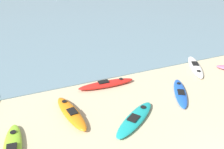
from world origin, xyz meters
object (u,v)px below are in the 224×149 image
at_px(kayak_on_sand_3, 180,93).
at_px(kayak_on_sand_6, 12,149).
at_px(kayak_on_sand_1, 106,84).
at_px(kayak_on_sand_5, 195,67).
at_px(kayak_on_sand_0, 71,113).
at_px(kayak_on_sand_7, 135,119).

distance_m(kayak_on_sand_3, kayak_on_sand_6, 8.77).
height_order(kayak_on_sand_3, kayak_on_sand_6, kayak_on_sand_6).
bearing_deg(kayak_on_sand_1, kayak_on_sand_6, -148.15).
bearing_deg(kayak_on_sand_5, kayak_on_sand_0, -168.00).
relative_size(kayak_on_sand_1, kayak_on_sand_7, 1.09).
distance_m(kayak_on_sand_6, kayak_on_sand_7, 5.39).
bearing_deg(kayak_on_sand_3, kayak_on_sand_5, 39.16).
distance_m(kayak_on_sand_0, kayak_on_sand_1, 3.21).
distance_m(kayak_on_sand_5, kayak_on_sand_7, 7.04).
relative_size(kayak_on_sand_0, kayak_on_sand_7, 1.03).
bearing_deg(kayak_on_sand_1, kayak_on_sand_0, -143.00).
bearing_deg(kayak_on_sand_6, kayak_on_sand_5, 15.71).
bearing_deg(kayak_on_sand_6, kayak_on_sand_1, 31.85).
xyz_separation_m(kayak_on_sand_3, kayak_on_sand_7, (-3.34, -1.12, 0.02)).
bearing_deg(kayak_on_sand_0, kayak_on_sand_1, 37.00).
relative_size(kayak_on_sand_6, kayak_on_sand_7, 1.05).
bearing_deg(kayak_on_sand_3, kayak_on_sand_1, 145.07).
xyz_separation_m(kayak_on_sand_5, kayak_on_sand_6, (-11.54, -3.25, 0.02)).
distance_m(kayak_on_sand_1, kayak_on_sand_5, 6.21).
bearing_deg(kayak_on_sand_1, kayak_on_sand_5, -0.63).
distance_m(kayak_on_sand_5, kayak_on_sand_6, 11.99).
xyz_separation_m(kayak_on_sand_1, kayak_on_sand_6, (-5.34, -3.32, -0.02)).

